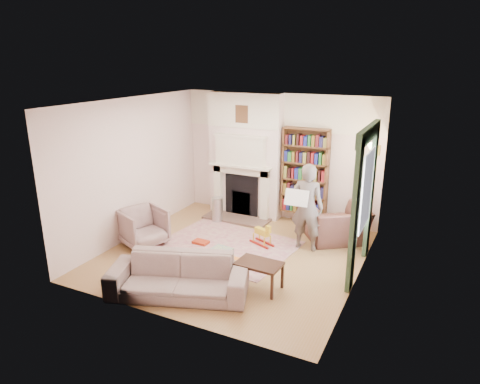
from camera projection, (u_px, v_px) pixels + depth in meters
The scene contains 25 objects.
floor at pixel (234, 254), 8.01m from camera, with size 4.50×4.50×0.00m, color olive.
ceiling at pixel (233, 102), 7.17m from camera, with size 4.50×4.50×0.00m, color white.
wall_back at pixel (279, 157), 9.52m from camera, with size 4.50×4.50×0.00m, color white.
wall_front at pixel (158, 225), 5.66m from camera, with size 4.50×4.50×0.00m, color white.
wall_left at pixel (133, 169), 8.52m from camera, with size 4.50×4.50×0.00m, color white.
wall_right at pixel (363, 200), 6.65m from camera, with size 4.50×4.50×0.00m, color white.
fireplace at pixel (245, 156), 9.66m from camera, with size 1.70×0.58×2.80m.
bookcase at pixel (305, 171), 9.20m from camera, with size 1.00×0.24×1.85m, color brown.
window at pixel (367, 190), 6.98m from camera, with size 0.02×0.90×1.30m, color silver.
curtain_left at pixel (355, 218), 6.47m from camera, with size 0.07×0.32×2.40m, color #2B412A.
curtain_right at pixel (371, 193), 7.67m from camera, with size 0.07×0.32×2.40m, color #2B412A.
pelmet at pixel (369, 133), 6.72m from camera, with size 0.09×1.70×0.24m, color #2B412A.
wall_sconce at pixel (368, 149), 7.88m from camera, with size 0.20×0.24×0.24m, color gold, non-canonical shape.
rug at pixel (227, 245), 8.38m from camera, with size 2.50×1.93×0.01m, color #C2B293.
armchair_reading at pixel (337, 224), 8.47m from camera, with size 1.10×0.97×0.72m, color #482926.
armchair_left at pixel (143, 227), 8.33m from camera, with size 0.78×0.80×0.73m, color #A49587.
sofa at pixel (178, 276), 6.56m from camera, with size 2.12×0.83×0.62m, color #A99D8B.
man_reading at pixel (307, 207), 8.00m from camera, with size 0.61×0.40×1.69m, color #5F524C.
newspaper at pixel (297, 198), 7.82m from camera, with size 0.44×0.02×0.31m, color white.
coffee_table at pixel (259, 276), 6.75m from camera, with size 0.70×0.45×0.45m, color #372013, non-canonical shape.
paraffin_heater at pixel (217, 210), 9.54m from camera, with size 0.24×0.24×0.55m, color #A5A8AC.
rocking_horse at pixel (262, 234), 8.34m from camera, with size 0.51×0.20×0.45m, color gold, non-canonical shape.
board_game at pixel (220, 250), 8.11m from camera, with size 0.38×0.38×0.03m, color #E2D94F.
game_box_lid at pixel (201, 242), 8.44m from camera, with size 0.31×0.20×0.05m, color #A82E13.
comic_annuals at pixel (233, 262), 7.65m from camera, with size 0.33×0.46×0.02m.
Camera 1 is at (3.28, -6.51, 3.52)m, focal length 32.00 mm.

